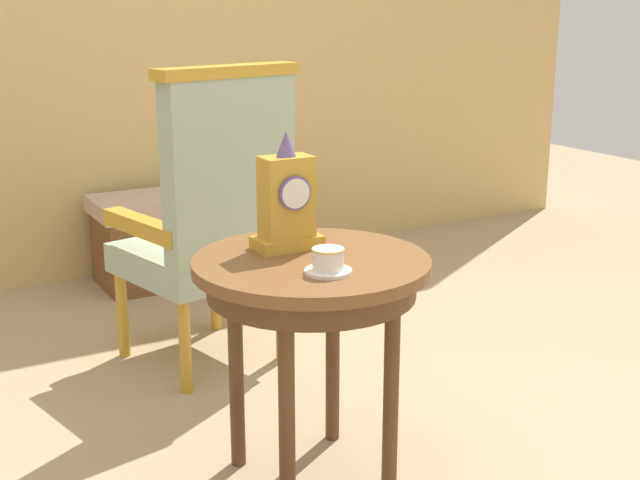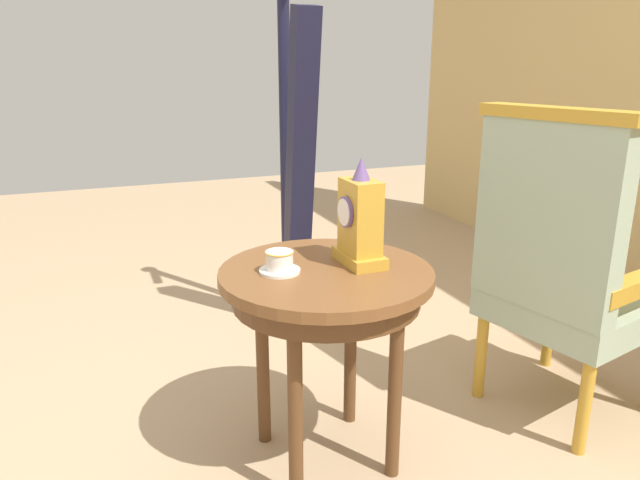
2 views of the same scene
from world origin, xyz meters
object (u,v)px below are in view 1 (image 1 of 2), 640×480
at_px(armchair, 213,216).
at_px(window_bench, 189,235).
at_px(mantel_clock, 287,202).
at_px(teacup_left, 328,262).
at_px(side_table, 311,287).

bearing_deg(armchair, window_bench, 74.42).
distance_m(mantel_clock, window_bench, 1.97).
xyz_separation_m(teacup_left, window_bench, (0.40, 2.10, -0.48)).
bearing_deg(side_table, window_bench, 79.34).
height_order(teacup_left, mantel_clock, mantel_clock).
height_order(side_table, window_bench, side_table).
relative_size(teacup_left, mantel_clock, 0.37).
bearing_deg(window_bench, armchair, -105.58).
bearing_deg(side_table, teacup_left, -101.01).
bearing_deg(side_table, armchair, 85.71).
relative_size(mantel_clock, window_bench, 0.36).
bearing_deg(teacup_left, window_bench, 79.31).
distance_m(teacup_left, window_bench, 2.19).
xyz_separation_m(side_table, mantel_clock, (-0.01, 0.12, 0.22)).
bearing_deg(mantel_clock, armchair, 83.99).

